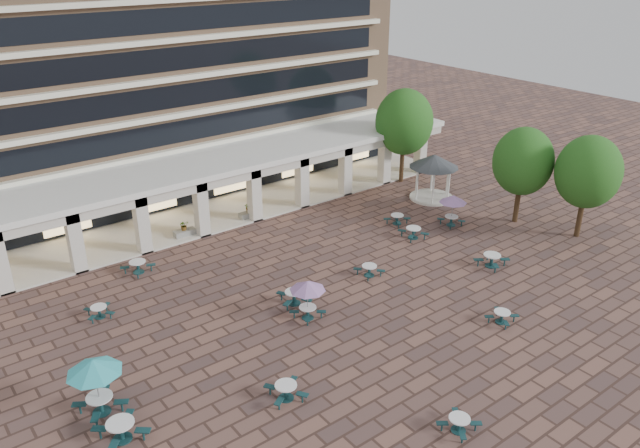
# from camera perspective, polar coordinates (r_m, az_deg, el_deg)

# --- Properties ---
(ground) EXTENTS (120.00, 120.00, 0.00)m
(ground) POSITION_cam_1_polar(r_m,az_deg,el_deg) (35.50, 1.89, -6.92)
(ground) COLOR brown
(ground) RESTS_ON ground
(apartment_building) EXTENTS (40.00, 15.50, 25.20)m
(apartment_building) POSITION_cam_1_polar(r_m,az_deg,el_deg) (52.84, -16.49, 17.11)
(apartment_building) COLOR tan
(apartment_building) RESTS_ON ground
(retail_arcade) EXTENTS (42.00, 6.60, 4.40)m
(retail_arcade) POSITION_cam_1_polar(r_m,az_deg,el_deg) (45.48, -9.96, 4.17)
(retail_arcade) COLOR white
(retail_arcade) RESTS_ON ground
(picnic_table_0) EXTENTS (2.04, 2.04, 0.86)m
(picnic_table_0) POSITION_cam_1_polar(r_m,az_deg,el_deg) (27.65, -17.74, -17.44)
(picnic_table_0) COLOR #164243
(picnic_table_0) RESTS_ON ground
(picnic_table_1) EXTENTS (1.64, 1.64, 0.67)m
(picnic_table_1) POSITION_cam_1_polar(r_m,az_deg,el_deg) (27.50, 12.60, -17.33)
(picnic_table_1) COLOR #164243
(picnic_table_1) RESTS_ON ground
(picnic_table_2) EXTENTS (1.65, 1.65, 0.66)m
(picnic_table_2) POSITION_cam_1_polar(r_m,az_deg,el_deg) (34.69, 16.29, -8.07)
(picnic_table_2) COLOR #164243
(picnic_table_2) RESTS_ON ground
(picnic_table_3) EXTENTS (2.00, 2.00, 0.80)m
(picnic_table_3) POSITION_cam_1_polar(r_m,az_deg,el_deg) (40.17, 15.43, -3.12)
(picnic_table_3) COLOR #164243
(picnic_table_3) RESTS_ON ground
(picnic_table_4) EXTENTS (2.35, 2.35, 2.72)m
(picnic_table_4) POSITION_cam_1_polar(r_m,az_deg,el_deg) (28.14, -19.97, -12.30)
(picnic_table_4) COLOR #164243
(picnic_table_4) RESTS_ON ground
(picnic_table_5) EXTENTS (1.91, 1.91, 0.75)m
(picnic_table_5) POSITION_cam_1_polar(r_m,az_deg,el_deg) (28.42, -3.13, -14.93)
(picnic_table_5) COLOR #164243
(picnic_table_5) RESTS_ON ground
(picnic_table_6) EXTENTS (1.95, 1.95, 2.25)m
(picnic_table_6) POSITION_cam_1_polar(r_m,az_deg,el_deg) (32.88, -1.15, -5.79)
(picnic_table_6) COLOR #164243
(picnic_table_6) RESTS_ON ground
(picnic_table_7) EXTENTS (1.92, 1.92, 0.76)m
(picnic_table_7) POSITION_cam_1_polar(r_m,az_deg,el_deg) (42.85, 8.53, -0.72)
(picnic_table_7) COLOR #164243
(picnic_table_7) RESTS_ON ground
(picnic_table_8) EXTENTS (1.57, 1.57, 0.64)m
(picnic_table_8) POSITION_cam_1_polar(r_m,az_deg,el_deg) (35.78, -19.55, -7.49)
(picnic_table_8) COLOR #164243
(picnic_table_8) RESTS_ON ground
(picnic_table_9) EXTENTS (2.07, 2.07, 0.78)m
(picnic_table_9) POSITION_cam_1_polar(r_m,az_deg,el_deg) (34.92, -2.39, -6.61)
(picnic_table_9) COLOR #164243
(picnic_table_9) RESTS_ON ground
(picnic_table_10) EXTENTS (1.56, 1.56, 0.68)m
(picnic_table_10) POSITION_cam_1_polar(r_m,az_deg,el_deg) (37.82, 4.53, -4.17)
(picnic_table_10) COLOR #164243
(picnic_table_10) RESTS_ON ground
(picnic_table_11) EXTENTS (1.96, 1.96, 2.27)m
(picnic_table_11) POSITION_cam_1_polar(r_m,az_deg,el_deg) (44.69, 12.08, 2.14)
(picnic_table_11) COLOR #164243
(picnic_table_11) RESTS_ON ground
(picnic_table_12) EXTENTS (2.02, 2.02, 0.75)m
(picnic_table_12) POSITION_cam_1_polar(r_m,az_deg,el_deg) (39.62, -16.32, -3.69)
(picnic_table_12) COLOR #164243
(picnic_table_12) RESTS_ON ground
(picnic_table_13) EXTENTS (1.74, 1.74, 0.69)m
(picnic_table_13) POSITION_cam_1_polar(r_m,az_deg,el_deg) (44.88, 7.07, 0.51)
(picnic_table_13) COLOR #164243
(picnic_table_13) RESTS_ON ground
(gazebo) EXTENTS (3.83, 3.83, 3.56)m
(gazebo) POSITION_cam_1_polar(r_m,az_deg,el_deg) (49.01, 10.36, 5.24)
(gazebo) COLOR beige
(gazebo) RESTS_ON ground
(tree_east_a) EXTENTS (4.18, 4.18, 6.96)m
(tree_east_a) POSITION_cam_1_polar(r_m,az_deg,el_deg) (45.68, 18.07, 5.46)
(tree_east_a) COLOR #412F1A
(tree_east_a) RESTS_ON ground
(tree_east_b) EXTENTS (4.27, 4.27, 7.11)m
(tree_east_b) POSITION_cam_1_polar(r_m,az_deg,el_deg) (44.71, 23.32, 4.38)
(tree_east_b) COLOR #412F1A
(tree_east_b) RESTS_ON ground
(tree_east_c) EXTENTS (4.70, 4.70, 7.83)m
(tree_east_c) POSITION_cam_1_polar(r_m,az_deg,el_deg) (51.65, 7.71, 9.22)
(tree_east_c) COLOR #412F1A
(tree_east_c) RESTS_ON ground
(planter_left) EXTENTS (1.50, 0.62, 1.19)m
(planter_left) POSITION_cam_1_polar(r_m,az_deg,el_deg) (43.55, -12.29, -0.59)
(planter_left) COLOR gray
(planter_left) RESTS_ON ground
(planter_right) EXTENTS (1.50, 0.66, 1.25)m
(planter_right) POSITION_cam_1_polar(r_m,az_deg,el_deg) (45.70, -6.50, 1.11)
(planter_right) COLOR gray
(planter_right) RESTS_ON ground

